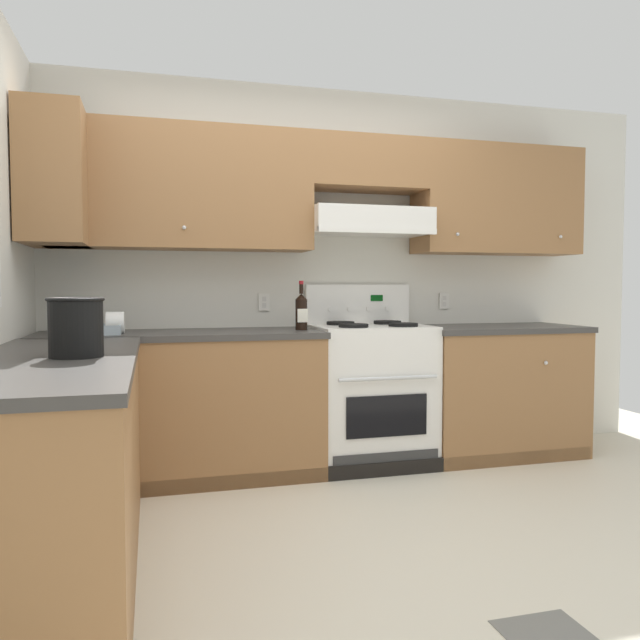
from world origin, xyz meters
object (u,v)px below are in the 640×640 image
(wine_bottle, at_px, (301,311))
(bucket, at_px, (76,326))
(bowl, at_px, (92,331))
(stove, at_px, (371,393))
(paper_towel_roll, at_px, (115,323))

(wine_bottle, bearing_deg, bucket, -133.90)
(bowl, bearing_deg, bucket, -87.64)
(wine_bottle, bearing_deg, stove, 4.87)
(bowl, xyz_separation_m, paper_towel_roll, (0.13, 0.01, 0.05))
(stove, height_order, paper_towel_roll, stove)
(bowl, bearing_deg, stove, 2.27)
(paper_towel_roll, bearing_deg, stove, 1.95)
(stove, relative_size, bowl, 3.64)
(stove, bearing_deg, bowl, -177.73)
(stove, distance_m, paper_towel_roll, 1.69)
(bowl, bearing_deg, paper_towel_roll, 6.15)
(bowl, relative_size, paper_towel_roll, 2.56)
(stove, relative_size, bucket, 5.15)
(wine_bottle, height_order, bowl, wine_bottle)
(stove, xyz_separation_m, paper_towel_roll, (-1.61, -0.06, 0.50))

